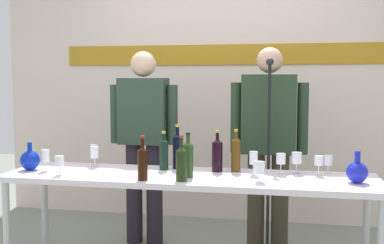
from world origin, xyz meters
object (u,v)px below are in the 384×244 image
at_px(presenter_right, 269,136).
at_px(wine_glass_right_5, 281,159).
at_px(display_table, 188,183).
at_px(wine_bottle_3, 188,158).
at_px(wine_bottle_2, 181,163).
at_px(presenter_left, 144,135).
at_px(wine_glass_left_3, 94,150).
at_px(wine_bottle_0, 177,150).
at_px(microphone_stand, 268,194).
at_px(wine_glass_right_2, 259,167).
at_px(decanter_blue_right, 357,172).
at_px(wine_glass_right_3, 328,161).
at_px(wine_glass_right_0, 297,158).
at_px(decanter_blue_left, 30,160).
at_px(wine_bottle_6, 143,162).
at_px(wine_bottle_4, 164,153).
at_px(wine_glass_right_1, 254,158).
at_px(wine_glass_left_0, 46,156).
at_px(wine_bottle_1, 236,153).
at_px(wine_glass_left_2, 95,153).
at_px(wine_glass_left_1, 59,162).
at_px(wine_glass_right_4, 319,161).
at_px(wine_bottle_5, 217,154).

xyz_separation_m(presenter_right, wine_glass_right_5, (0.11, -0.56, -0.10)).
height_order(display_table, wine_bottle_3, wine_bottle_3).
height_order(presenter_right, wine_bottle_2, presenter_right).
xyz_separation_m(presenter_left, wine_glass_left_3, (-0.26, -0.45, -0.08)).
distance_m(presenter_left, wine_glass_left_3, 0.53).
distance_m(wine_bottle_0, microphone_stand, 0.79).
bearing_deg(wine_glass_right_2, wine_bottle_3, 172.37).
height_order(decanter_blue_right, wine_glass_right_3, decanter_blue_right).
bearing_deg(wine_bottle_3, wine_glass_right_0, 20.14).
relative_size(decanter_blue_right, presenter_right, 0.12).
bearing_deg(wine_glass_right_3, wine_glass_right_0, -168.76).
bearing_deg(decanter_blue_left, wine_bottle_3, -1.47).
bearing_deg(wine_glass_right_3, wine_bottle_6, -159.27).
xyz_separation_m(wine_bottle_4, wine_glass_right_1, (0.66, -0.08, -0.01)).
relative_size(wine_glass_left_0, wine_glass_right_0, 1.03).
bearing_deg(wine_glass_left_3, display_table, -17.06).
height_order(wine_bottle_1, wine_glass_right_2, wine_bottle_1).
bearing_deg(wine_glass_left_2, wine_glass_right_0, 1.14).
relative_size(decanter_blue_left, wine_glass_left_1, 1.50).
height_order(wine_glass_left_1, wine_glass_right_4, wine_glass_right_4).
height_order(decanter_blue_left, wine_glass_right_2, decanter_blue_left).
bearing_deg(presenter_left, decanter_blue_right, -24.29).
relative_size(decanter_blue_right, microphone_stand, 0.13).
bearing_deg(wine_glass_right_5, wine_glass_left_3, 175.77).
xyz_separation_m(wine_bottle_5, wine_bottle_6, (-0.44, -0.40, -0.00)).
distance_m(wine_bottle_3, wine_bottle_4, 0.33).
xyz_separation_m(wine_bottle_3, microphone_stand, (0.52, 0.54, -0.36)).
xyz_separation_m(wine_bottle_1, wine_glass_right_3, (0.65, 0.04, -0.04)).
relative_size(wine_bottle_0, wine_glass_right_2, 2.41).
bearing_deg(wine_bottle_4, wine_bottle_6, -96.41).
xyz_separation_m(wine_bottle_2, wine_glass_right_3, (0.97, 0.44, -0.03)).
relative_size(display_table, wine_bottle_0, 7.89).
distance_m(wine_bottle_2, wine_glass_left_0, 1.04).
bearing_deg(microphone_stand, wine_glass_right_0, -52.92).
relative_size(decanter_blue_right, wine_bottle_5, 0.70).
bearing_deg(wine_bottle_0, wine_glass_left_3, 178.29).
relative_size(wine_bottle_0, wine_bottle_3, 1.07).
height_order(wine_glass_left_0, wine_glass_right_5, wine_glass_left_0).
distance_m(wine_glass_left_2, wine_glass_right_3, 1.72).
height_order(wine_bottle_2, wine_glass_left_1, wine_bottle_2).
bearing_deg(wine_bottle_2, wine_glass_right_3, 24.25).
height_order(wine_bottle_3, wine_glass_right_0, wine_bottle_3).
distance_m(wine_bottle_5, wine_glass_left_0, 1.24).
bearing_deg(wine_bottle_1, wine_bottle_0, 175.35).
distance_m(presenter_left, presenter_right, 1.06).
bearing_deg(wine_glass_right_5, presenter_left, 154.35).
bearing_deg(wine_glass_left_2, wine_bottle_2, -25.76).
bearing_deg(wine_glass_left_2, decanter_blue_left, -153.80).
bearing_deg(wine_bottle_2, wine_bottle_4, 119.82).
distance_m(wine_bottle_1, microphone_stand, 0.50).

